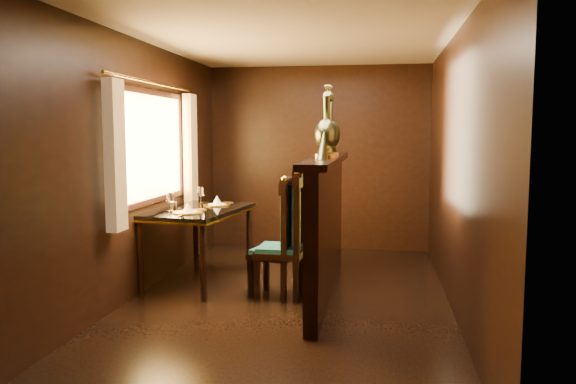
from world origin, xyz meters
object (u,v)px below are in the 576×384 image
Objects in this scene: chair_right at (285,234)px; peacock_right at (330,122)px; dining_table at (198,216)px; peacock_left at (326,121)px; chair_left at (292,230)px.

peacock_right is (0.38, 0.53, 1.09)m from chair_right.
chair_right is at bearing -12.65° from dining_table.
peacock_left is at bearing 20.80° from chair_right.
peacock_left is at bearing -90.00° from peacock_right.
peacock_left reaches higher than dining_table.
chair_left reaches higher than dining_table.
dining_table is 1.13m from chair_left.
peacock_right is (1.38, 0.16, 0.99)m from dining_table.
dining_table is 1.06m from chair_right.
dining_table is 1.13× the size of chair_left.
chair_left is at bearing -171.37° from peacock_left.
dining_table is at bearing 174.19° from chair_right.
chair_left is at bearing 10.37° from chair_right.
chair_right is 1.15m from peacock_left.
chair_right is 1.72× the size of peacock_left.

